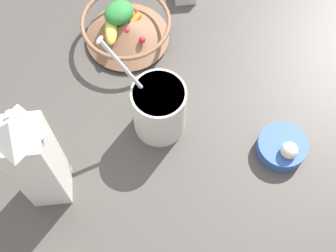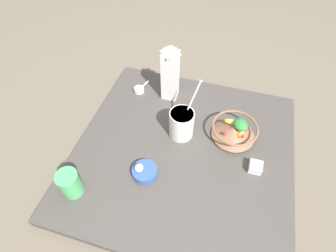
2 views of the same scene
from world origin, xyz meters
name	(u,v)px [view 1 (image 1 of 2)]	position (x,y,z in m)	size (l,w,h in m)	color
ground_plane	(196,114)	(0.00, 0.00, 0.00)	(6.00, 6.00, 0.00)	#665B4C
countertop	(196,110)	(0.00, 0.00, 0.02)	(0.92, 0.92, 0.04)	#47423D
fruit_bowl	(126,27)	(0.14, -0.19, 0.08)	(0.20, 0.20, 0.09)	brown
milk_carton	(35,160)	(0.31, 0.15, 0.19)	(0.07, 0.07, 0.30)	silver
yogurt_tub	(159,108)	(0.08, 0.03, 0.11)	(0.16, 0.11, 0.25)	silver
garlic_bowl	(282,147)	(-0.16, 0.12, 0.06)	(0.10, 0.10, 0.06)	#3356A3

